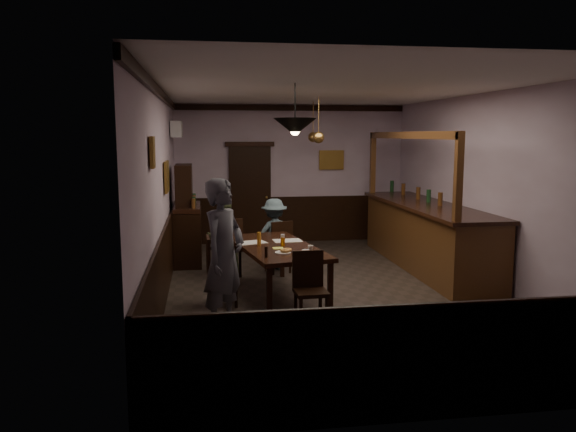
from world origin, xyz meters
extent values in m
cube|color=#2D2621|center=(0.00, 0.00, -0.01)|extent=(5.00, 8.00, 0.01)
cube|color=white|center=(0.00, 0.00, 3.00)|extent=(5.00, 8.00, 0.01)
cube|color=#B49BB1|center=(0.00, 4.00, 1.50)|extent=(5.00, 0.01, 3.00)
cube|color=#B49BB1|center=(0.00, -4.00, 1.50)|extent=(5.00, 0.01, 3.00)
cube|color=#B49BB1|center=(-2.50, 0.00, 1.50)|extent=(0.01, 8.00, 3.00)
cube|color=#B49BB1|center=(2.50, 0.00, 1.50)|extent=(0.01, 8.00, 3.00)
cube|color=black|center=(-0.86, -0.17, 0.72)|extent=(1.37, 2.34, 0.06)
cube|color=black|center=(-1.10, -1.25, 0.34)|extent=(0.07, 0.07, 0.69)
cube|color=black|center=(-0.27, -1.10, 0.34)|extent=(0.07, 0.07, 0.69)
cube|color=black|center=(-1.46, 0.76, 0.34)|extent=(0.07, 0.07, 0.69)
cube|color=black|center=(-0.63, 0.91, 0.34)|extent=(0.07, 0.07, 0.69)
cube|color=black|center=(-1.54, 1.08, 0.46)|extent=(0.55, 0.55, 0.05)
cube|color=black|center=(-1.48, 0.89, 0.74)|extent=(0.42, 0.18, 0.51)
cube|color=black|center=(-1.44, 1.30, 0.22)|extent=(0.04, 0.04, 0.44)
cube|color=black|center=(-1.76, 1.19, 0.22)|extent=(0.04, 0.04, 0.44)
cube|color=black|center=(-1.32, 0.97, 0.22)|extent=(0.04, 0.04, 0.44)
cube|color=black|center=(-1.65, 0.86, 0.22)|extent=(0.04, 0.04, 0.44)
cube|color=black|center=(-0.66, 1.24, 0.42)|extent=(0.49, 0.49, 0.05)
cube|color=black|center=(-0.61, 1.07, 0.67)|extent=(0.39, 0.15, 0.47)
cube|color=black|center=(-0.55, 1.44, 0.20)|extent=(0.04, 0.04, 0.40)
cube|color=black|center=(-0.86, 1.34, 0.20)|extent=(0.04, 0.04, 0.40)
cube|color=black|center=(-0.46, 1.13, 0.20)|extent=(0.04, 0.04, 0.40)
cube|color=black|center=(-0.76, 1.04, 0.20)|extent=(0.04, 0.04, 0.40)
cube|color=black|center=(-0.62, -1.55, 0.42)|extent=(0.41, 0.41, 0.05)
cube|color=black|center=(-0.62, -1.37, 0.68)|extent=(0.40, 0.05, 0.47)
cube|color=black|center=(-0.77, -1.72, 0.20)|extent=(0.04, 0.04, 0.41)
cube|color=black|center=(-0.45, -1.70, 0.20)|extent=(0.04, 0.04, 0.41)
cube|color=black|center=(-0.78, -1.40, 0.20)|extent=(0.04, 0.04, 0.41)
cube|color=black|center=(-0.46, -1.38, 0.20)|extent=(0.04, 0.04, 0.41)
cube|color=black|center=(-1.66, -0.52, 0.45)|extent=(0.43, 0.43, 0.05)
cube|color=black|center=(-1.85, -0.52, 0.72)|extent=(0.06, 0.42, 0.50)
cube|color=black|center=(-1.49, -0.68, 0.21)|extent=(0.04, 0.04, 0.43)
cube|color=black|center=(-1.50, -0.34, 0.21)|extent=(0.04, 0.04, 0.43)
cube|color=black|center=(-1.83, -0.69, 0.21)|extent=(0.04, 0.04, 0.43)
cube|color=black|center=(-1.84, -0.36, 0.21)|extent=(0.04, 0.04, 0.43)
imported|color=#575763|center=(-1.68, -1.59, 0.92)|extent=(0.75, 0.81, 1.85)
imported|color=#464E2E|center=(-1.58, 1.28, 0.63)|extent=(0.73, 0.64, 1.25)
imported|color=#4C626D|center=(-0.69, 1.43, 0.63)|extent=(0.89, 0.63, 1.25)
cube|color=silver|center=(-1.20, 0.08, 0.75)|extent=(0.49, 0.42, 0.01)
cube|color=silver|center=(-0.65, 0.15, 0.75)|extent=(0.44, 0.33, 0.01)
cube|color=#D7DF52|center=(-0.87, -0.38, 0.75)|extent=(0.17, 0.17, 0.00)
cylinder|color=white|center=(-0.50, -0.63, 0.76)|extent=(0.15, 0.15, 0.01)
imported|color=white|center=(-0.45, -0.67, 0.80)|extent=(0.09, 0.09, 0.07)
cylinder|color=white|center=(-0.85, -0.72, 0.76)|extent=(0.22, 0.22, 0.01)
torus|color=#C68C47|center=(-0.82, -0.73, 0.79)|extent=(0.13, 0.13, 0.04)
torus|color=#C68C47|center=(-0.78, -0.67, 0.79)|extent=(0.13, 0.13, 0.04)
cylinder|color=orange|center=(-0.78, -0.22, 0.81)|extent=(0.07, 0.07, 0.12)
cylinder|color=#BF721E|center=(-1.12, -0.15, 0.85)|extent=(0.06, 0.06, 0.20)
cylinder|color=silver|center=(-0.76, -0.11, 0.82)|extent=(0.06, 0.06, 0.15)
cylinder|color=black|center=(-1.10, -0.93, 0.82)|extent=(0.04, 0.04, 0.14)
cube|color=black|center=(-2.20, 2.27, 0.49)|extent=(0.49, 1.37, 0.98)
cube|color=black|center=(-2.20, 2.27, 1.03)|extent=(0.47, 1.32, 0.08)
cube|color=black|center=(-2.25, 2.27, 1.42)|extent=(0.29, 0.88, 0.78)
cube|color=#4A2813|center=(2.00, 1.19, 0.55)|extent=(0.90, 4.18, 1.10)
cube|color=black|center=(1.98, 1.19, 1.11)|extent=(1.00, 4.28, 0.06)
cube|color=#4A2813|center=(1.60, 1.19, 2.34)|extent=(0.10, 4.08, 0.12)
cube|color=#4A2813|center=(1.60, -0.80, 1.74)|extent=(0.10, 0.10, 1.29)
cube|color=#4A2813|center=(1.60, 3.18, 1.74)|extent=(0.10, 0.10, 1.29)
cube|color=black|center=(-0.90, 3.95, 1.05)|extent=(0.90, 0.06, 2.10)
cube|color=white|center=(-2.38, 2.90, 2.45)|extent=(0.20, 0.85, 0.30)
cube|color=olive|center=(-2.46, -1.60, 2.15)|extent=(0.04, 0.28, 0.36)
cube|color=olive|center=(-2.46, 0.80, 1.70)|extent=(0.04, 0.62, 0.48)
cube|color=olive|center=(0.90, 3.96, 1.80)|extent=(0.55, 0.04, 0.42)
cylinder|color=black|center=(-0.72, -0.96, 2.72)|extent=(0.02, 0.02, 0.55)
cone|color=black|center=(-0.72, -0.96, 2.45)|extent=(0.56, 0.56, 0.22)
sphere|color=#FFD88C|center=(-0.72, -0.96, 2.40)|extent=(0.12, 0.12, 0.12)
cylinder|color=#BF8C3F|center=(0.10, 1.53, 2.65)|extent=(0.02, 0.02, 0.70)
cone|color=#BF8C3F|center=(0.10, 1.53, 2.30)|extent=(0.20, 0.20, 0.22)
sphere|color=#FFD88C|center=(0.10, 1.53, 2.25)|extent=(0.12, 0.12, 0.12)
cylinder|color=#BF8C3F|center=(0.30, 3.02, 2.65)|extent=(0.02, 0.02, 0.70)
cone|color=#BF8C3F|center=(0.30, 3.02, 2.30)|extent=(0.20, 0.20, 0.22)
sphere|color=#FFD88C|center=(0.30, 3.02, 2.25)|extent=(0.12, 0.12, 0.12)
camera|label=1|loc=(-1.90, -8.13, 2.34)|focal=35.00mm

